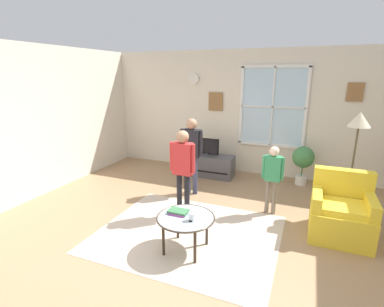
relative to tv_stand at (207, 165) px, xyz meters
The scene contains 16 objects.
ground_plane 2.73m from the tv_stand, 74.88° to the right, with size 6.88×6.99×0.02m, color #9E7A56.
back_wall 1.46m from the tv_stand, 40.45° to the left, with size 6.28×0.17×2.64m.
side_wall_left 3.78m from the tv_stand, 133.42° to the right, with size 0.12×6.39×2.64m.
area_rug 2.43m from the tv_stand, 76.60° to the right, with size 2.42×2.00×0.01m, color #C6B29E.
tv_stand is the anchor object (origin of this frame).
television 0.42m from the tv_stand, 90.00° to the right, with size 0.51×0.08×0.36m.
armchair 2.96m from the tv_stand, 32.97° to the right, with size 0.76×0.74×0.87m.
coffee_table 2.80m from the tv_stand, 75.90° to the right, with size 0.72×0.72×0.46m.
book_stack 2.73m from the tv_stand, 78.14° to the right, with size 0.25×0.18×0.04m.
cup 2.89m from the tv_stand, 74.12° to the right, with size 0.08×0.08×0.10m, color white.
remote_near_books 2.86m from the tv_stand, 74.09° to the right, with size 0.04×0.14×0.02m, color black.
person_red_shirt 2.00m from the tv_stand, 81.62° to the right, with size 0.41×0.18×1.35m.
person_green_shirt 2.05m from the tv_stand, 40.42° to the right, with size 0.33×0.15×1.09m.
person_black_shirt 1.22m from the tv_stand, 86.17° to the right, with size 0.42×0.19×1.39m.
potted_plant_by_window 1.95m from the tv_stand, ahead, with size 0.42×0.42×0.77m.
floor_lamp 2.98m from the tv_stand, 17.39° to the right, with size 0.32×0.32×1.61m.
Camera 1 is at (1.25, -3.00, 2.14)m, focal length 27.02 mm.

